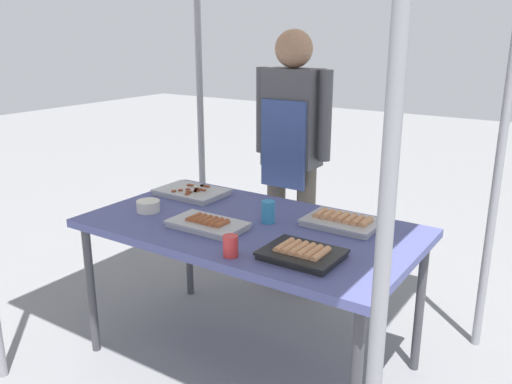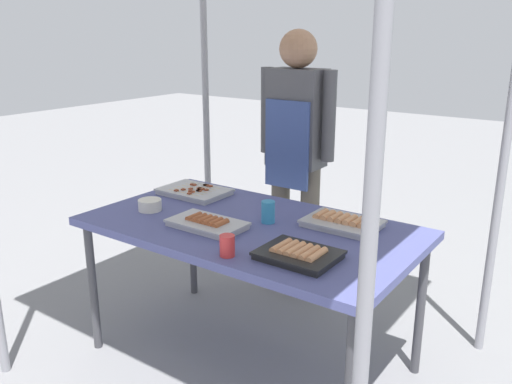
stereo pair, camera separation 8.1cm
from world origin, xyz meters
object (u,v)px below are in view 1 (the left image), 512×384
(tray_grilled_sausages, at_px, (208,224))
(tray_pork_links, at_px, (342,221))
(drink_cup_near_edge, at_px, (268,212))
(tray_spring_rolls, at_px, (302,253))
(vendor_woman, at_px, (292,142))
(condiment_bowl, at_px, (148,206))
(stall_table, at_px, (250,234))
(drink_cup_by_wok, at_px, (231,246))
(tray_meat_skewers, at_px, (192,192))

(tray_grilled_sausages, bearing_deg, tray_pork_links, 36.45)
(tray_pork_links, xyz_separation_m, drink_cup_near_edge, (-0.32, -0.16, 0.03))
(tray_spring_rolls, distance_m, vendor_woman, 1.26)
(condiment_bowl, bearing_deg, vendor_woman, 72.94)
(stall_table, height_order, drink_cup_near_edge, drink_cup_near_edge)
(stall_table, xyz_separation_m, drink_cup_near_edge, (0.06, 0.07, 0.11))
(condiment_bowl, bearing_deg, drink_cup_near_edge, 18.47)
(vendor_woman, bearing_deg, tray_spring_rolls, 122.02)
(drink_cup_by_wok, distance_m, vendor_woman, 1.28)
(stall_table, distance_m, condiment_bowl, 0.57)
(drink_cup_near_edge, xyz_separation_m, vendor_woman, (-0.31, 0.76, 0.18))
(tray_grilled_sausages, xyz_separation_m, tray_pork_links, (0.52, 0.38, 0.00))
(tray_meat_skewers, distance_m, condiment_bowl, 0.35)
(condiment_bowl, bearing_deg, tray_pork_links, 21.27)
(condiment_bowl, xyz_separation_m, drink_cup_near_edge, (0.61, 0.20, 0.03))
(stall_table, height_order, tray_meat_skewers, tray_meat_skewers)
(tray_grilled_sausages, bearing_deg, condiment_bowl, 176.88)
(tray_spring_rolls, bearing_deg, drink_cup_by_wok, -150.27)
(tray_spring_rolls, height_order, drink_cup_near_edge, drink_cup_near_edge)
(tray_pork_links, bearing_deg, stall_table, -149.06)
(tray_pork_links, height_order, condiment_bowl, condiment_bowl)
(tray_meat_skewers, height_order, tray_spring_rolls, tray_spring_rolls)
(drink_cup_by_wok, bearing_deg, condiment_bowl, 161.59)
(tray_pork_links, relative_size, drink_cup_near_edge, 3.25)
(stall_table, xyz_separation_m, tray_spring_rolls, (0.41, -0.22, 0.07))
(tray_meat_skewers, xyz_separation_m, drink_cup_near_edge, (0.61, -0.15, 0.04))
(tray_pork_links, bearing_deg, tray_grilled_sausages, -143.55)
(stall_table, bearing_deg, tray_pork_links, 30.94)
(tray_pork_links, bearing_deg, tray_meat_skewers, -179.21)
(tray_meat_skewers, bearing_deg, drink_cup_by_wok, -39.74)
(drink_cup_near_edge, bearing_deg, tray_spring_rolls, -39.72)
(vendor_woman, bearing_deg, drink_cup_by_wok, 108.50)
(drink_cup_near_edge, height_order, vendor_woman, vendor_woman)
(tray_spring_rolls, bearing_deg, condiment_bowl, 174.88)
(stall_table, bearing_deg, tray_grilled_sausages, -131.77)
(condiment_bowl, relative_size, drink_cup_near_edge, 1.11)
(drink_cup_near_edge, xyz_separation_m, drink_cup_by_wok, (0.09, -0.43, -0.01))
(tray_meat_skewers, relative_size, condiment_bowl, 3.17)
(tray_spring_rolls, bearing_deg, drink_cup_near_edge, 140.28)
(drink_cup_near_edge, bearing_deg, tray_pork_links, 26.26)
(drink_cup_by_wok, bearing_deg, vendor_woman, 108.50)
(tray_meat_skewers, bearing_deg, condiment_bowl, -89.75)
(stall_table, height_order, tray_pork_links, tray_pork_links)
(tray_spring_rolls, bearing_deg, stall_table, 151.64)
(tray_meat_skewers, relative_size, tray_pork_links, 1.08)
(tray_spring_rolls, bearing_deg, tray_pork_links, 93.18)
(tray_pork_links, distance_m, drink_cup_by_wok, 0.64)
(tray_pork_links, bearing_deg, tray_spring_rolls, -86.82)
(tray_grilled_sausages, height_order, drink_cup_near_edge, drink_cup_near_edge)
(tray_pork_links, distance_m, drink_cup_near_edge, 0.36)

